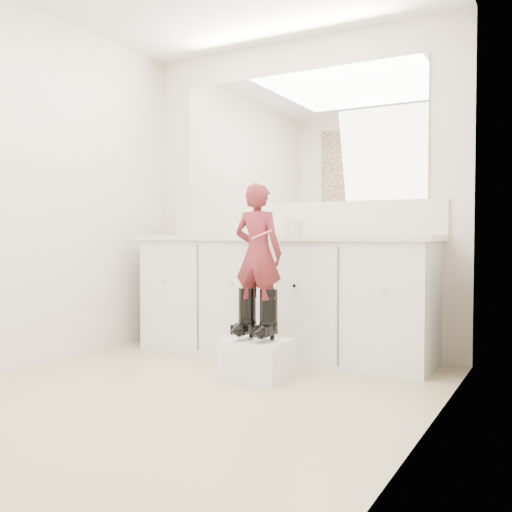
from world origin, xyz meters
The scene contains 16 objects.
floor centered at (0.00, 0.00, 0.00)m, with size 3.00×3.00×0.00m, color #988964.
wall_back centered at (0.00, 1.50, 1.20)m, with size 2.60×2.60×0.00m, color beige.
wall_left centered at (-1.30, 0.00, 1.20)m, with size 3.00×3.00×0.00m, color beige.
wall_right centered at (1.30, 0.00, 1.20)m, with size 3.00×3.00×0.00m, color beige.
vanity_cabinet centered at (0.00, 1.23, 0.42)m, with size 2.20×0.55×0.85m, color silver.
countertop centered at (0.00, 1.21, 0.87)m, with size 2.28×0.58×0.04m, color beige.
backsplash centered at (0.00, 1.49, 1.02)m, with size 2.28×0.03×0.25m, color beige.
mirror centered at (0.00, 1.49, 1.64)m, with size 2.00×0.02×1.00m, color white.
faucet centered at (0.00, 1.38, 0.94)m, with size 0.08×0.08×0.10m, color silver.
cup centered at (0.15, 1.18, 0.94)m, with size 0.11×0.11×0.11m, color #C0B499.
soap_bottle centered at (-0.15, 1.19, 0.99)m, with size 0.09×0.09×0.19m, color silver.
step_stool centered at (0.17, 0.53, 0.12)m, with size 0.38×0.32×0.24m, color white.
boot_left centered at (0.10, 0.55, 0.40)m, with size 0.12×0.21×0.32m, color black, non-canonical shape.
boot_right centered at (0.25, 0.55, 0.40)m, with size 0.12×0.21×0.32m, color black, non-canonical shape.
toddler centered at (0.17, 0.55, 0.77)m, with size 0.31×0.21×0.86m, color #A6333A.
toothbrush centered at (0.24, 0.47, 0.89)m, with size 0.01×0.01×0.14m, color #EF5C89.
Camera 1 is at (1.85, -2.53, 0.88)m, focal length 40.00 mm.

